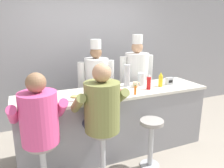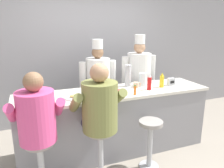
{
  "view_description": "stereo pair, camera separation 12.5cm",
  "coord_description": "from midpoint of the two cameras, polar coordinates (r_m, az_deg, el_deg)",
  "views": [
    {
      "loc": [
        -1.25,
        -2.41,
        1.87
      ],
      "look_at": [
        -0.06,
        0.32,
        1.07
      ],
      "focal_mm": 35.0,
      "sensor_mm": 36.0,
      "label": 1
    },
    {
      "loc": [
        -1.13,
        -2.46,
        1.87
      ],
      "look_at": [
        -0.06,
        0.32,
        1.07
      ],
      "focal_mm": 35.0,
      "sensor_mm": 36.0,
      "label": 2
    }
  ],
  "objects": [
    {
      "name": "water_pitcher_clear",
      "position": [
        3.48,
        6.7,
        1.29
      ],
      "size": [
        0.14,
        0.12,
        0.2
      ],
      "color": "silver",
      "rests_on": "diner_counter"
    },
    {
      "name": "coffee_mug_tan",
      "position": [
        3.36,
        5.1,
        -0.15
      ],
      "size": [
        0.13,
        0.08,
        0.09
      ],
      "color": "beige",
      "rests_on": "diner_counter"
    },
    {
      "name": "mustard_bottle_yellow",
      "position": [
        3.45,
        11.57,
        1.06
      ],
      "size": [
        0.07,
        0.07,
        0.23
      ],
      "color": "yellow",
      "rests_on": "diner_counter"
    },
    {
      "name": "wall_back",
      "position": [
        4.34,
        -7.47,
        8.01
      ],
      "size": [
        10.0,
        0.06,
        2.7
      ],
      "color": "#99999E",
      "rests_on": "ground_plane"
    },
    {
      "name": "cook_in_whites_near",
      "position": [
        3.77,
        -5.01,
        0.17
      ],
      "size": [
        0.65,
        0.41,
        1.65
      ],
      "color": "#232328",
      "rests_on": "ground_plane"
    },
    {
      "name": "coffee_mug_white",
      "position": [
        2.94,
        -19.2,
        -3.14
      ],
      "size": [
        0.14,
        0.09,
        0.09
      ],
      "color": "white",
      "rests_on": "diner_counter"
    },
    {
      "name": "ketchup_bottle_red",
      "position": [
        3.26,
        8.5,
        0.53
      ],
      "size": [
        0.06,
        0.06,
        0.24
      ],
      "color": "red",
      "rests_on": "diner_counter"
    },
    {
      "name": "diner_seated_olive",
      "position": [
        2.56,
        -4.29,
        -6.58
      ],
      "size": [
        0.63,
        0.62,
        1.48
      ],
      "color": "#B2B5BA",
      "rests_on": "ground_plane"
    },
    {
      "name": "hot_sauce_bottle_orange",
      "position": [
        3.0,
        4.91,
        -1.55
      ],
      "size": [
        0.03,
        0.03,
        0.14
      ],
      "color": "orange",
      "rests_on": "diner_counter"
    },
    {
      "name": "diner_seated_pink",
      "position": [
        2.45,
        -19.89,
        -9.04
      ],
      "size": [
        0.59,
        0.58,
        1.43
      ],
      "color": "#B2B5BA",
      "rests_on": "ground_plane"
    },
    {
      "name": "breakfast_plate",
      "position": [
        2.89,
        -10.9,
        -3.52
      ],
      "size": [
        0.26,
        0.26,
        0.05
      ],
      "color": "white",
      "rests_on": "diner_counter"
    },
    {
      "name": "ground_plane",
      "position": [
        3.3,
        2.22,
        -19.59
      ],
      "size": [
        20.0,
        20.0,
        0.0
      ],
      "primitive_type": "plane",
      "color": "#9E9384"
    },
    {
      "name": "empty_stool_round",
      "position": [
        3.01,
        8.99,
        -13.24
      ],
      "size": [
        0.31,
        0.31,
        0.68
      ],
      "color": "#B2B5BA",
      "rests_on": "ground_plane"
    },
    {
      "name": "cook_in_whites_far",
      "position": [
        4.06,
        5.5,
        1.77
      ],
      "size": [
        0.67,
        0.43,
        1.72
      ],
      "color": "#232328",
      "rests_on": "ground_plane"
    },
    {
      "name": "napkin_dispenser_chrome",
      "position": [
        3.61,
        13.79,
        0.77
      ],
      "size": [
        0.12,
        0.07,
        0.12
      ],
      "color": "silver",
      "rests_on": "diner_counter"
    },
    {
      "name": "cup_stack_steel",
      "position": [
        3.39,
        2.89,
        2.25
      ],
      "size": [
        0.1,
        0.1,
        0.34
      ],
      "color": "#B7BABF",
      "rests_on": "diner_counter"
    },
    {
      "name": "diner_counter",
      "position": [
        3.34,
        -0.35,
        -9.65
      ],
      "size": [
        2.83,
        0.71,
        0.95
      ],
      "color": "gray",
      "rests_on": "ground_plane"
    },
    {
      "name": "cereal_bowl",
      "position": [
        3.05,
        0.62,
        -2.05
      ],
      "size": [
        0.16,
        0.16,
        0.05
      ],
      "color": "#B24C47",
      "rests_on": "diner_counter"
    }
  ]
}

